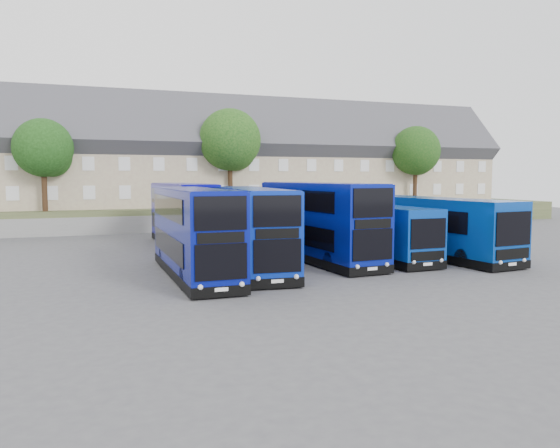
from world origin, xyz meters
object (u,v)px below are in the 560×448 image
at_px(tree_mid, 231,142).
at_px(tree_east, 416,153).
at_px(tree_west, 45,150).
at_px(coach_east_a, 370,231).
at_px(tree_far, 425,153).
at_px(dd_front_left, 194,234).
at_px(dd_front_mid, 253,230).

height_order(tree_mid, tree_east, tree_mid).
distance_m(tree_west, tree_east, 36.00).
bearing_deg(tree_mid, tree_east, -1.43).
distance_m(coach_east_a, tree_east, 26.84).
relative_size(coach_east_a, tree_mid, 1.28).
bearing_deg(tree_east, tree_far, 49.40).
xyz_separation_m(dd_front_left, tree_mid, (8.30, 23.44, 5.97)).
height_order(dd_front_mid, tree_mid, tree_mid).
xyz_separation_m(dd_front_left, tree_east, (28.30, 22.94, 5.29)).
height_order(coach_east_a, tree_west, tree_west).
bearing_deg(dd_front_left, tree_west, 108.72).
bearing_deg(tree_far, dd_front_mid, -136.83).
height_order(tree_west, tree_mid, tree_mid).
distance_m(coach_east_a, tree_west, 28.21).
height_order(tree_west, tree_far, tree_far).
height_order(dd_front_left, dd_front_mid, dd_front_left).
height_order(dd_front_mid, tree_far, tree_far).
bearing_deg(tree_far, dd_front_left, -138.88).
distance_m(dd_front_left, tree_far, 45.87).
height_order(dd_front_left, tree_mid, tree_mid).
xyz_separation_m(tree_east, tree_far, (6.00, 7.00, 0.34)).
distance_m(tree_mid, tree_east, 20.02).
bearing_deg(coach_east_a, dd_front_left, -166.71).
bearing_deg(tree_west, tree_mid, 1.79).
distance_m(dd_front_mid, tree_west, 25.19).
bearing_deg(tree_far, coach_east_a, -130.28).
relative_size(dd_front_left, tree_mid, 1.17).
distance_m(dd_front_mid, tree_east, 33.87).
distance_m(dd_front_mid, tree_mid, 23.97).
bearing_deg(tree_west, tree_east, 0.00).
bearing_deg(tree_far, tree_mid, -165.96).
xyz_separation_m(dd_front_mid, tree_mid, (5.07, 22.65, 5.98)).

